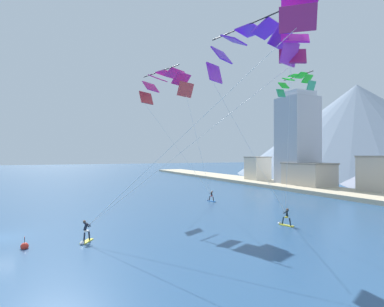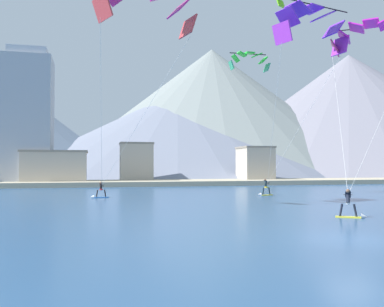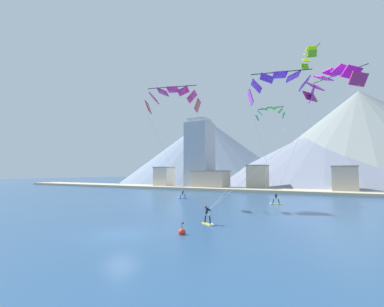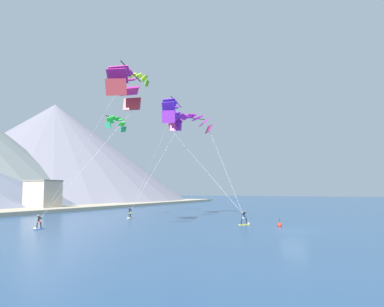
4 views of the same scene
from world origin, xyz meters
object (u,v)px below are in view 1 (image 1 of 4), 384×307
kitesurfer_mid_center (85,235)px  race_marker_buoy (25,246)px  parafoil_kite_near_trail (249,46)px  parafoil_kite_near_lead (165,83)px  kitesurfer_near_lead (210,198)px  kitesurfer_near_trail (285,220)px  parafoil_kite_distant_high_outer (295,82)px  parafoil_kite_mid_center (296,25)px

kitesurfer_mid_center → race_marker_buoy: bearing=-93.5°
parafoil_kite_near_trail → parafoil_kite_near_lead: bearing=-172.9°
kitesurfer_near_lead → kitesurfer_mid_center: bearing=-53.0°
kitesurfer_near_lead → parafoil_kite_near_lead: parafoil_kite_near_lead is taller
kitesurfer_mid_center → kitesurfer_near_lead: bearing=127.0°
kitesurfer_near_lead → parafoil_kite_near_trail: parafoil_kite_near_trail is taller
kitesurfer_near_lead → kitesurfer_near_trail: (16.54, -0.70, 0.09)m
kitesurfer_near_lead → kitesurfer_mid_center: (14.34, -19.00, 0.11)m
parafoil_kite_near_trail → parafoil_kite_distant_high_outer: bearing=110.5°
parafoil_kite_distant_high_outer → kitesurfer_near_lead: bearing=-174.8°
kitesurfer_near_trail → race_marker_buoy: 22.64m
parafoil_kite_near_trail → race_marker_buoy: (-4.65, -16.68, -15.83)m
parafoil_kite_near_trail → parafoil_kite_mid_center: parafoil_kite_near_trail is taller
kitesurfer_near_trail → parafoil_kite_mid_center: 18.02m
kitesurfer_near_lead → parafoil_kite_distant_high_outer: bearing=5.2°
kitesurfer_near_trail → parafoil_kite_mid_center: (8.03, -6.31, 14.85)m
parafoil_kite_near_trail → parafoil_kite_distant_high_outer: size_ratio=3.52×
parafoil_kite_near_trail → kitesurfer_near_trail: bearing=110.6°
parafoil_kite_near_lead → race_marker_buoy: bearing=-54.4°
parafoil_kite_near_lead → parafoil_kite_mid_center: 21.12m
kitesurfer_mid_center → race_marker_buoy: 4.23m
kitesurfer_mid_center → parafoil_kite_mid_center: size_ratio=0.12×
parafoil_kite_near_lead → kitesurfer_near_trail: bearing=30.6°
kitesurfer_near_trail → parafoil_kite_mid_center: bearing=-38.2°
parafoil_kite_mid_center → parafoil_kite_distant_high_outer: (-8.81, 8.43, -0.89)m
parafoil_kite_near_lead → parafoil_kite_near_trail: (15.22, 1.89, -0.03)m
parafoil_kite_distant_high_outer → kitesurfer_near_trail: bearing=-69.7°
kitesurfer_near_trail → parafoil_kite_near_lead: size_ratio=0.11×
kitesurfer_near_trail → parafoil_kite_mid_center: size_ratio=0.12×
kitesurfer_near_trail → parafoil_kite_near_trail: size_ratio=0.11×
kitesurfer_near_lead → parafoil_kite_mid_center: parafoil_kite_mid_center is taller
kitesurfer_near_lead → kitesurfer_near_trail: kitesurfer_near_trail is taller
kitesurfer_near_trail → race_marker_buoy: kitesurfer_near_trail is taller
parafoil_kite_near_trail → kitesurfer_near_lead: bearing=160.8°
kitesurfer_near_trail → parafoil_kite_near_trail: bearing=-69.4°
kitesurfer_near_trail → kitesurfer_mid_center: size_ratio=1.00×
kitesurfer_near_lead → parafoil_kite_near_lead: bearing=-67.4°
kitesurfer_near_trail → race_marker_buoy: bearing=-96.2°
kitesurfer_mid_center → parafoil_kite_near_trail: parafoil_kite_near_trail is taller
parafoil_kite_near_lead → parafoil_kite_near_trail: parafoil_kite_near_trail is taller
kitesurfer_near_lead → parafoil_kite_near_lead: (3.50, -8.40, 15.59)m
kitesurfer_near_trail → parafoil_kite_near_lead: (-13.03, -7.71, 15.50)m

